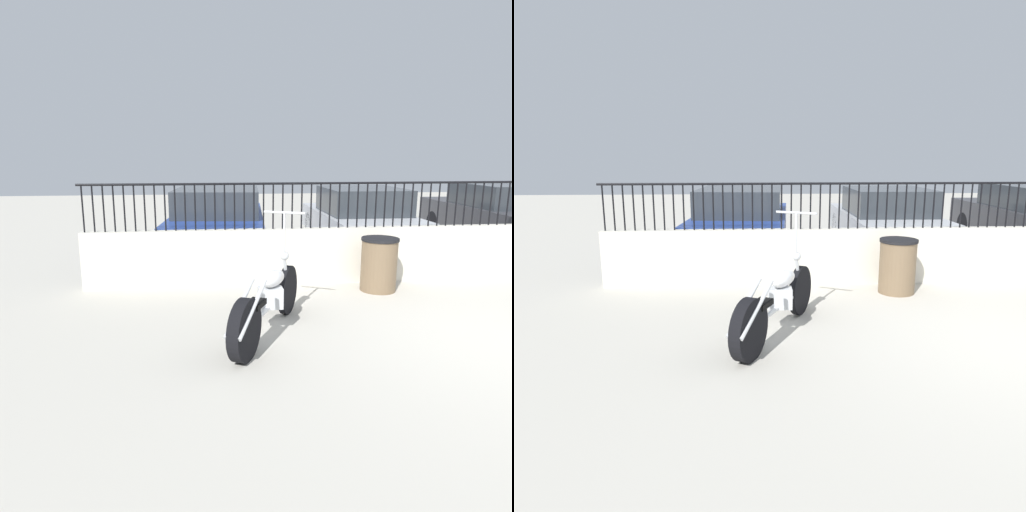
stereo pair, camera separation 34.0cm
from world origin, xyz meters
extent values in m
plane|color=#B7B2A5|center=(0.00, 0.00, 0.00)|extent=(40.00, 40.00, 0.00)
cube|color=beige|center=(0.00, 2.57, 0.45)|extent=(10.37, 0.18, 0.89)
cylinder|color=black|center=(-5.11, 2.57, 1.25)|extent=(0.02, 0.02, 0.72)
cylinder|color=black|center=(-4.96, 2.57, 1.25)|extent=(0.02, 0.02, 0.72)
cylinder|color=black|center=(-4.81, 2.57, 1.25)|extent=(0.02, 0.02, 0.72)
cylinder|color=black|center=(-4.66, 2.57, 1.25)|extent=(0.02, 0.02, 0.72)
cylinder|color=black|center=(-4.51, 2.57, 1.25)|extent=(0.02, 0.02, 0.72)
cylinder|color=black|center=(-4.36, 2.57, 1.25)|extent=(0.02, 0.02, 0.72)
cylinder|color=black|center=(-4.21, 2.57, 1.25)|extent=(0.02, 0.02, 0.72)
cylinder|color=black|center=(-4.06, 2.57, 1.25)|extent=(0.02, 0.02, 0.72)
cylinder|color=black|center=(-3.91, 2.57, 1.25)|extent=(0.02, 0.02, 0.72)
cylinder|color=black|center=(-3.76, 2.57, 1.25)|extent=(0.02, 0.02, 0.72)
cylinder|color=black|center=(-3.61, 2.57, 1.25)|extent=(0.02, 0.02, 0.72)
cylinder|color=black|center=(-3.46, 2.57, 1.25)|extent=(0.02, 0.02, 0.72)
cylinder|color=black|center=(-3.31, 2.57, 1.25)|extent=(0.02, 0.02, 0.72)
cylinder|color=black|center=(-3.16, 2.57, 1.25)|extent=(0.02, 0.02, 0.72)
cylinder|color=black|center=(-3.01, 2.57, 1.25)|extent=(0.02, 0.02, 0.72)
cylinder|color=black|center=(-2.85, 2.57, 1.25)|extent=(0.02, 0.02, 0.72)
cylinder|color=black|center=(-2.70, 2.57, 1.25)|extent=(0.02, 0.02, 0.72)
cylinder|color=black|center=(-2.55, 2.57, 1.25)|extent=(0.02, 0.02, 0.72)
cylinder|color=black|center=(-2.40, 2.57, 1.25)|extent=(0.02, 0.02, 0.72)
cylinder|color=black|center=(-2.25, 2.57, 1.25)|extent=(0.02, 0.02, 0.72)
cylinder|color=black|center=(-2.10, 2.57, 1.25)|extent=(0.02, 0.02, 0.72)
cylinder|color=black|center=(-1.95, 2.57, 1.25)|extent=(0.02, 0.02, 0.72)
cylinder|color=black|center=(-1.80, 2.57, 1.25)|extent=(0.02, 0.02, 0.72)
cylinder|color=black|center=(-1.65, 2.57, 1.25)|extent=(0.02, 0.02, 0.72)
cylinder|color=black|center=(-1.50, 2.57, 1.25)|extent=(0.02, 0.02, 0.72)
cylinder|color=black|center=(-1.35, 2.57, 1.25)|extent=(0.02, 0.02, 0.72)
cylinder|color=black|center=(-1.20, 2.57, 1.25)|extent=(0.02, 0.02, 0.72)
cylinder|color=black|center=(-1.05, 2.57, 1.25)|extent=(0.02, 0.02, 0.72)
cylinder|color=black|center=(-0.90, 2.57, 1.25)|extent=(0.02, 0.02, 0.72)
cylinder|color=black|center=(-0.75, 2.57, 1.25)|extent=(0.02, 0.02, 0.72)
cylinder|color=black|center=(-0.60, 2.57, 1.25)|extent=(0.02, 0.02, 0.72)
cylinder|color=black|center=(-0.45, 2.57, 1.25)|extent=(0.02, 0.02, 0.72)
cylinder|color=black|center=(-0.30, 2.57, 1.25)|extent=(0.02, 0.02, 0.72)
cylinder|color=black|center=(-0.15, 2.57, 1.25)|extent=(0.02, 0.02, 0.72)
cylinder|color=black|center=(0.00, 2.57, 1.25)|extent=(0.02, 0.02, 0.72)
cylinder|color=black|center=(0.15, 2.57, 1.25)|extent=(0.02, 0.02, 0.72)
cylinder|color=black|center=(0.30, 2.57, 1.25)|extent=(0.02, 0.02, 0.72)
cylinder|color=black|center=(0.45, 2.57, 1.25)|extent=(0.02, 0.02, 0.72)
cylinder|color=black|center=(0.60, 2.57, 1.25)|extent=(0.02, 0.02, 0.72)
cylinder|color=black|center=(0.75, 2.57, 1.25)|extent=(0.02, 0.02, 0.72)
cylinder|color=black|center=(0.90, 2.57, 1.25)|extent=(0.02, 0.02, 0.72)
cylinder|color=black|center=(1.05, 2.57, 1.25)|extent=(0.02, 0.02, 0.72)
cylinder|color=black|center=(1.20, 2.57, 1.25)|extent=(0.02, 0.02, 0.72)
cylinder|color=black|center=(1.35, 2.57, 1.25)|extent=(0.02, 0.02, 0.72)
cylinder|color=black|center=(1.50, 2.57, 1.25)|extent=(0.02, 0.02, 0.72)
cylinder|color=black|center=(0.00, 2.57, 1.59)|extent=(10.37, 0.04, 0.04)
cylinder|color=black|center=(-2.27, 1.16, 0.32)|extent=(0.36, 0.60, 0.63)
cylinder|color=black|center=(-2.95, -0.16, 0.32)|extent=(0.41, 0.63, 0.65)
cylinder|color=silver|center=(-2.61, 0.50, 0.32)|extent=(0.67, 1.25, 0.06)
cube|color=silver|center=(-2.59, 0.54, 0.42)|extent=(0.28, 0.18, 0.24)
ellipsoid|color=white|center=(-2.53, 0.65, 0.62)|extent=(0.41, 0.54, 0.18)
cube|color=black|center=(-2.81, 0.10, 0.50)|extent=(0.27, 0.32, 0.06)
cylinder|color=silver|center=(-2.31, 1.08, 0.57)|extent=(0.14, 0.22, 0.51)
sphere|color=silver|center=(-2.34, 1.03, 0.80)|extent=(0.11, 0.11, 0.11)
cylinder|color=silver|center=(-2.35, 1.00, 1.08)|extent=(0.03, 0.03, 0.52)
cylinder|color=silver|center=(-2.35, 1.00, 1.34)|extent=(0.48, 0.26, 0.03)
cylinder|color=silver|center=(-2.86, -0.15, 0.54)|extent=(0.38, 0.68, 0.42)
cylinder|color=silver|center=(-2.99, -0.09, 0.54)|extent=(0.38, 0.68, 0.42)
cylinder|color=brown|center=(-0.71, 2.03, 0.39)|extent=(0.53, 0.53, 0.77)
cylinder|color=black|center=(-0.71, 2.03, 0.79)|extent=(0.56, 0.56, 0.04)
cylinder|color=black|center=(-3.74, 6.32, 0.32)|extent=(0.17, 0.65, 0.64)
cylinder|color=black|center=(-2.07, 6.15, 0.32)|extent=(0.17, 0.65, 0.64)
cylinder|color=black|center=(-3.99, 3.78, 0.32)|extent=(0.17, 0.65, 0.64)
cylinder|color=black|center=(-2.32, 3.61, 0.32)|extent=(0.17, 0.65, 0.64)
cube|color=navy|center=(-3.03, 4.97, 0.55)|extent=(2.19, 4.27, 0.61)
cube|color=#2D3338|center=(-3.05, 4.76, 1.11)|extent=(1.80, 2.13, 0.52)
cylinder|color=black|center=(-0.72, 6.59, 0.32)|extent=(0.13, 0.64, 0.64)
cylinder|color=black|center=(0.96, 6.54, 0.32)|extent=(0.13, 0.64, 0.64)
cylinder|color=black|center=(-0.78, 4.14, 0.32)|extent=(0.13, 0.64, 0.64)
cylinder|color=black|center=(0.90, 4.10, 0.32)|extent=(0.13, 0.64, 0.64)
cube|color=#B7BABF|center=(0.09, 5.34, 0.52)|extent=(1.89, 3.99, 0.55)
cube|color=#2D3338|center=(0.09, 5.14, 1.06)|extent=(1.66, 1.94, 0.54)
cylinder|color=black|center=(2.46, 6.46, 0.32)|extent=(0.15, 0.65, 0.64)
cylinder|color=black|center=(2.30, 3.83, 0.32)|extent=(0.15, 0.65, 0.64)
camera|label=1|loc=(-3.32, -4.42, 2.02)|focal=32.00mm
camera|label=2|loc=(-2.98, -4.45, 2.02)|focal=32.00mm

